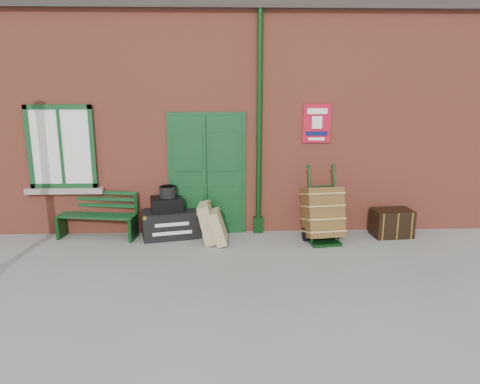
{
  "coord_description": "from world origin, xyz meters",
  "views": [
    {
      "loc": [
        -0.03,
        -6.97,
        2.89
      ],
      "look_at": [
        0.27,
        0.6,
        1.0
      ],
      "focal_mm": 35.0,
      "sensor_mm": 36.0,
      "label": 1
    }
  ],
  "objects_px": {
    "houdini_trunk": "(170,224)",
    "bench": "(98,214)",
    "dark_trunk": "(392,223)",
    "porter_trolley": "(323,213)"
  },
  "relations": [
    {
      "from": "porter_trolley",
      "to": "dark_trunk",
      "type": "bearing_deg",
      "value": 1.81
    },
    {
      "from": "porter_trolley",
      "to": "bench",
      "type": "bearing_deg",
      "value": 167.21
    },
    {
      "from": "houdini_trunk",
      "to": "dark_trunk",
      "type": "xyz_separation_m",
      "value": [
        4.08,
        -0.12,
        0.0
      ]
    },
    {
      "from": "bench",
      "to": "houdini_trunk",
      "type": "distance_m",
      "value": 1.33
    },
    {
      "from": "bench",
      "to": "porter_trolley",
      "type": "relative_size",
      "value": 1.1
    },
    {
      "from": "bench",
      "to": "dark_trunk",
      "type": "bearing_deg",
      "value": 6.52
    },
    {
      "from": "houdini_trunk",
      "to": "porter_trolley",
      "type": "height_order",
      "value": "porter_trolley"
    },
    {
      "from": "houdini_trunk",
      "to": "bench",
      "type": "bearing_deg",
      "value": 164.13
    },
    {
      "from": "bench",
      "to": "dark_trunk",
      "type": "distance_m",
      "value": 5.4
    },
    {
      "from": "bench",
      "to": "dark_trunk",
      "type": "relative_size",
      "value": 2.08
    }
  ]
}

